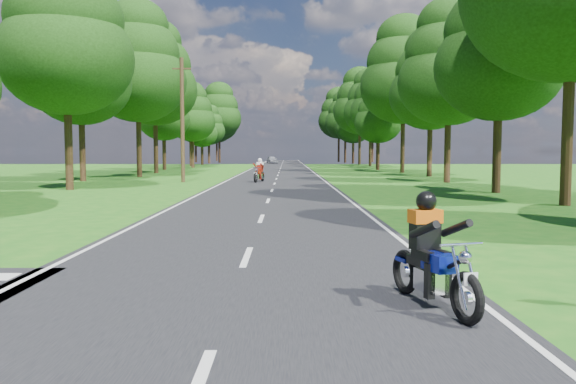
{
  "coord_description": "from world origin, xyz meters",
  "views": [
    {
      "loc": [
        0.76,
        -8.46,
        2.0
      ],
      "look_at": [
        0.78,
        4.0,
        1.1
      ],
      "focal_mm": 35.0,
      "sensor_mm": 36.0,
      "label": 1
    }
  ],
  "objects": [
    {
      "name": "ground",
      "position": [
        0.0,
        0.0,
        0.0
      ],
      "size": [
        160.0,
        160.0,
        0.0
      ],
      "primitive_type": "plane",
      "color": "#1A5E15",
      "rests_on": "ground"
    },
    {
      "name": "main_road",
      "position": [
        0.0,
        50.0,
        0.01
      ],
      "size": [
        7.0,
        140.0,
        0.02
      ],
      "primitive_type": "cube",
      "color": "black",
      "rests_on": "ground"
    },
    {
      "name": "road_markings",
      "position": [
        -0.14,
        48.13,
        0.02
      ],
      "size": [
        7.4,
        140.0,
        0.01
      ],
      "color": "silver",
      "rests_on": "main_road"
    },
    {
      "name": "treeline",
      "position": [
        1.43,
        60.06,
        8.25
      ],
      "size": [
        40.0,
        115.35,
        14.78
      ],
      "color": "black",
      "rests_on": "ground"
    },
    {
      "name": "telegraph_pole",
      "position": [
        -6.0,
        28.0,
        4.07
      ],
      "size": [
        1.2,
        0.26,
        8.0
      ],
      "color": "#382616",
      "rests_on": "ground"
    },
    {
      "name": "rider_near_blue",
      "position": [
        2.61,
        -1.44,
        0.76
      ],
      "size": [
        1.06,
        1.87,
        1.48
      ],
      "primitive_type": null,
      "rotation": [
        0.0,
        0.0,
        0.28
      ],
      "color": "navy",
      "rests_on": "main_road"
    },
    {
      "name": "rider_far_red",
      "position": [
        -1.05,
        28.0,
        0.8
      ],
      "size": [
        1.04,
        1.96,
        1.55
      ],
      "primitive_type": null,
      "rotation": [
        0.0,
        0.0,
        -0.24
      ],
      "color": "#AF280D",
      "rests_on": "main_road"
    },
    {
      "name": "distant_car",
      "position": [
        -1.69,
        84.16,
        0.64
      ],
      "size": [
        2.17,
        3.86,
        1.24
      ],
      "primitive_type": "imported",
      "rotation": [
        0.0,
        0.0,
        0.21
      ],
      "color": "#B9BBC0",
      "rests_on": "main_road"
    }
  ]
}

